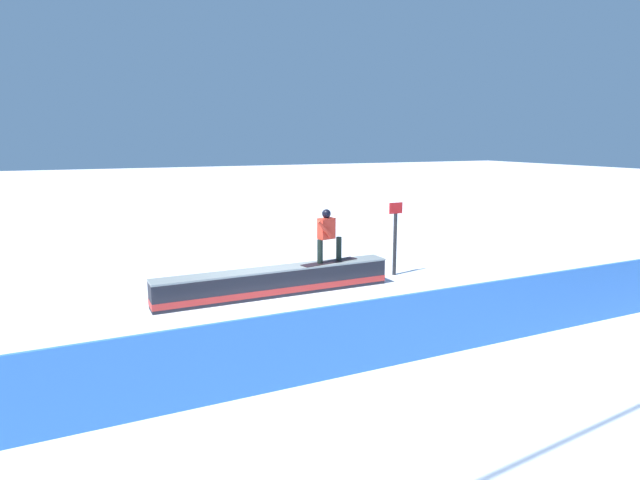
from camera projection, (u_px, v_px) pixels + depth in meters
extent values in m
plane|color=white|center=(276.00, 295.00, 12.97)|extent=(120.00, 120.00, 0.00)
cube|color=#25252D|center=(276.00, 282.00, 12.91)|extent=(5.88, 0.67, 0.63)
cube|color=red|center=(276.00, 289.00, 12.94)|extent=(5.89, 0.68, 0.15)
cube|color=gray|center=(275.00, 269.00, 12.85)|extent=(5.88, 0.73, 0.04)
cube|color=black|center=(330.00, 262.00, 13.46)|extent=(1.61, 0.62, 0.01)
cylinder|color=black|center=(320.00, 251.00, 13.23)|extent=(0.17, 0.17, 0.60)
cylinder|color=black|center=(339.00, 249.00, 13.58)|extent=(0.17, 0.17, 0.60)
cube|color=red|center=(326.00, 228.00, 13.24)|extent=(0.44, 0.32, 0.52)
sphere|color=black|center=(326.00, 214.00, 13.17)|extent=(0.22, 0.22, 0.22)
cylinder|color=red|center=(325.00, 229.00, 13.00)|extent=(0.45, 0.18, 0.46)
cylinder|color=red|center=(326.00, 226.00, 13.43)|extent=(0.11, 0.11, 0.55)
cube|color=#3879DE|center=(373.00, 335.00, 8.68)|extent=(13.68, 0.37, 1.20)
cylinder|color=#262628|center=(395.00, 244.00, 14.74)|extent=(0.10, 0.10, 1.72)
cube|color=red|center=(396.00, 208.00, 14.55)|extent=(0.40, 0.04, 0.30)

